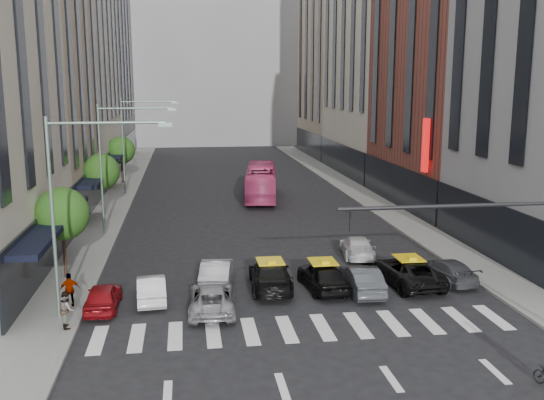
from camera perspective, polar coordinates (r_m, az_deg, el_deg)
name	(u,v)px	position (r m, az deg, el deg)	size (l,w,h in m)	color
ground	(317,342)	(25.78, 4.22, -13.19)	(160.00, 160.00, 0.00)	black
sidewalk_left	(113,206)	(54.35, -14.73, -0.55)	(3.00, 96.00, 0.15)	slate
sidewalk_right	(369,199)	(56.50, 9.11, 0.10)	(3.00, 96.00, 0.15)	slate
building_left_b	(31,64)	(52.34, -21.74, 11.76)	(8.00, 16.00, 24.00)	tan
building_left_c	(68,12)	(70.37, -18.62, 16.44)	(8.00, 20.00, 36.00)	beige
building_left_d	(95,51)	(88.87, -16.30, 13.35)	(8.00, 18.00, 30.00)	gray
building_right_b	(447,54)	(54.73, 16.13, 13.08)	(8.00, 18.00, 26.00)	brown
building_right_d	(336,59)	(90.79, 6.09, 13.02)	(8.00, 18.00, 28.00)	tan
building_far	(212,40)	(108.35, -5.64, 14.79)	(30.00, 10.00, 36.00)	gray
tree_near	(62,214)	(34.31, -19.16, -1.25)	(2.88, 2.88, 4.95)	black
tree_mid	(101,172)	(49.88, -15.78, 2.57)	(2.88, 2.88, 4.95)	black
tree_far	(121,150)	(65.66, -14.00, 4.56)	(2.88, 2.88, 4.95)	black
streetlamp_near	(74,191)	(27.78, -18.18, 0.81)	(5.38, 0.25, 9.00)	gray
streetlamp_mid	(114,151)	(43.48, -14.63, 4.45)	(5.38, 0.25, 9.00)	gray
streetlamp_far	(133,133)	(59.34, -12.97, 6.16)	(5.38, 0.25, 9.00)	gray
traffic_signal	(511,237)	(26.16, 21.57, -3.22)	(10.10, 0.20, 6.00)	black
liberty_sign	(426,145)	(46.72, 14.25, 5.01)	(0.30, 0.70, 4.00)	red
car_red	(103,297)	(29.99, -15.62, -8.74)	(1.50, 3.74, 1.27)	maroon
car_white_front	(151,288)	(30.60, -11.29, -8.15)	(1.35, 3.87, 1.28)	silver
car_silver	(212,298)	(28.80, -5.68, -9.21)	(2.10, 4.56, 1.27)	#98979C
taxi_left	(270,275)	(31.61, -0.16, -7.10)	(2.08, 5.11, 1.48)	black
taxi_center	(323,276)	(31.59, 4.78, -7.13)	(1.78, 4.42, 1.50)	black
car_grey_mid	(362,279)	(31.46, 8.43, -7.39)	(1.49, 4.27, 1.41)	#393C40
taxi_right	(408,272)	(33.09, 12.69, -6.58)	(2.40, 5.20, 1.45)	black
car_grey_curb	(448,270)	(34.18, 16.19, -6.39)	(1.71, 4.21, 1.22)	#3E4045
car_row2_left	(217,272)	(32.34, -5.23, -6.77)	(1.53, 4.38, 1.44)	#ACABB1
car_row2_right	(357,247)	(37.78, 8.00, -4.36)	(1.80, 4.43, 1.29)	silver
bus	(261,182)	(56.07, -1.04, 1.69)	(2.61, 11.15, 3.11)	#CC3C72
pedestrian_near	(67,309)	(27.89, -18.75, -9.72)	(0.79, 0.62, 1.63)	gray
pedestrian_far	(70,290)	(30.33, -18.50, -8.03)	(0.96, 0.40, 1.63)	gray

